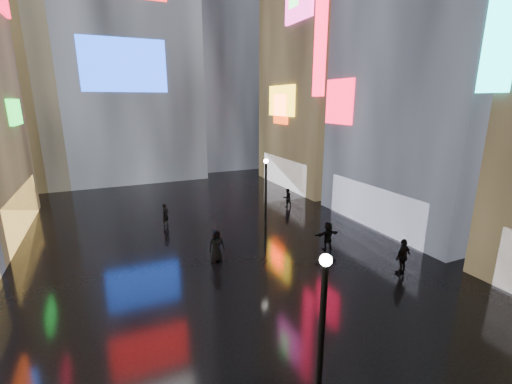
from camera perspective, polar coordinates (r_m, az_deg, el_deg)
ground at (r=22.89m, az=-8.20°, el=-7.40°), size 140.00×140.00×0.00m
building_right_mid at (r=28.42m, az=29.52°, el=26.08°), size 10.28×13.70×30.00m
building_right_far at (r=37.67m, az=12.17°, el=22.77°), size 10.28×12.00×28.00m
tower_flank_right at (r=49.40m, az=-7.08°, el=24.57°), size 12.00×12.00×34.00m
lamp_near at (r=9.38m, az=10.84°, el=-22.71°), size 0.30×0.30×5.20m
lamp_far at (r=21.63m, az=1.64°, el=-0.33°), size 0.30×0.30×5.20m
pedestrian_3 at (r=19.30m, az=23.29°, el=-9.84°), size 1.18×0.66×1.90m
pedestrian_4 at (r=19.22m, az=-6.60°, el=-8.82°), size 0.92×0.61×1.85m
pedestrian_5 at (r=21.00m, az=11.88°, el=-7.15°), size 1.62×0.60×1.71m
pedestrian_6 at (r=25.21m, az=-14.84°, el=-3.69°), size 0.70×0.67×1.61m
pedestrian_7 at (r=28.83m, az=5.22°, el=-0.94°), size 0.76×0.60×1.57m
umbrella_2 at (r=18.72m, az=-6.72°, el=-4.98°), size 1.24×1.23×0.88m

